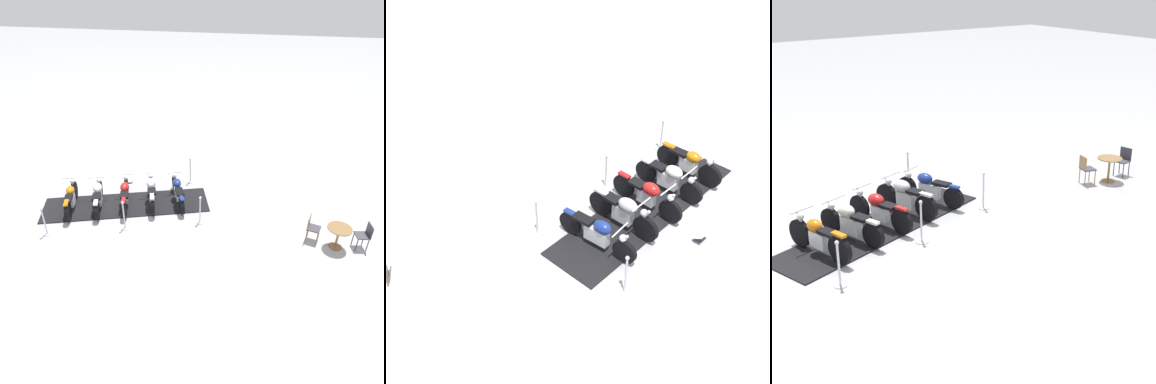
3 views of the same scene
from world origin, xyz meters
The scene contains 12 objects.
ground_plane centered at (0.00, 0.00, 0.00)m, with size 80.00×80.00×0.00m, color #B2B2B7.
display_platform centered at (0.00, 0.00, 0.02)m, with size 6.13×1.63×0.04m, color black.
motorcycle_navy centered at (1.85, 0.64, 0.48)m, with size 1.02×2.10×0.91m.
motorcycle_chrome centered at (0.92, 0.34, 0.54)m, with size 0.89×2.05×1.02m.
motorcycle_maroon centered at (-0.01, 0.04, 0.51)m, with size 0.87×2.13×0.97m.
motorcycle_cream centered at (-0.94, -0.27, 0.50)m, with size 0.95×2.04×0.94m.
motorcycle_copper centered at (-1.87, -0.59, 0.49)m, with size 0.84×2.04×1.00m.
stanchion_right_front centered at (2.04, 2.13, 0.41)m, with size 0.28×0.28×1.12m.
stanchion_left_front centered at (2.91, -0.51, 0.37)m, with size 0.30×0.30×1.07m.
stanchion_left_rear centered at (-2.04, -2.13, 0.37)m, with size 0.29×0.29×1.06m.
stanchion_left_mid centered at (0.43, -1.32, 0.33)m, with size 0.35×0.35×1.09m.
info_placard centered at (-0.48, 1.63, 0.07)m, with size 0.38×0.34×0.23m.
Camera 2 is at (6.52, 8.11, 8.67)m, focal length 47.38 mm.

